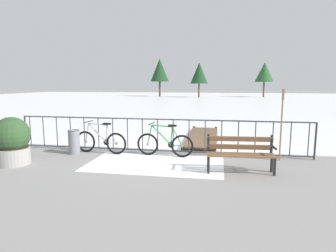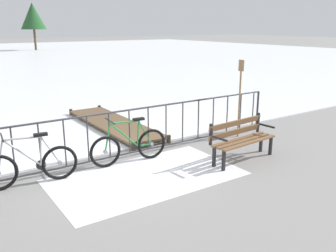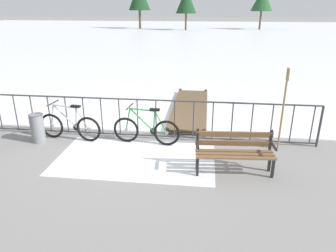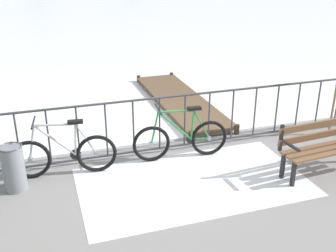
% 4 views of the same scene
% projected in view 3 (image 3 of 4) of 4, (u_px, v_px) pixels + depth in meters
% --- Properties ---
extents(ground_plane, '(160.00, 160.00, 0.00)m').
position_uv_depth(ground_plane, '(138.00, 138.00, 8.35)').
color(ground_plane, gray).
extents(frozen_pond, '(80.00, 56.00, 0.03)m').
position_uv_depth(frozen_pond, '(192.00, 35.00, 34.60)').
color(frozen_pond, white).
rests_on(frozen_pond, ground).
extents(snow_patch, '(3.59, 2.02, 0.01)m').
position_uv_depth(snow_patch, '(136.00, 159.00, 7.22)').
color(snow_patch, white).
rests_on(snow_patch, ground).
extents(railing_fence, '(9.06, 0.06, 1.07)m').
position_uv_depth(railing_fence, '(138.00, 118.00, 8.14)').
color(railing_fence, '#38383D').
rests_on(railing_fence, ground).
extents(bicycle_near_railing, '(1.71, 0.52, 0.97)m').
position_uv_depth(bicycle_near_railing, '(70.00, 126.00, 8.12)').
color(bicycle_near_railing, black).
rests_on(bicycle_near_railing, ground).
extents(bicycle_second, '(1.71, 0.52, 0.97)m').
position_uv_depth(bicycle_second, '(146.00, 130.00, 7.87)').
color(bicycle_second, black).
rests_on(bicycle_second, ground).
extents(park_bench, '(1.63, 0.60, 0.89)m').
position_uv_depth(park_bench, '(234.00, 149.00, 6.51)').
color(park_bench, brown).
rests_on(park_bench, ground).
extents(trash_bin, '(0.35, 0.35, 0.73)m').
position_uv_depth(trash_bin, '(37.00, 128.00, 8.00)').
color(trash_bin, gray).
rests_on(trash_bin, ground).
extents(oar_upright, '(0.04, 0.16, 1.98)m').
position_uv_depth(oar_upright, '(284.00, 104.00, 7.29)').
color(oar_upright, '#937047').
rests_on(oar_upright, ground).
extents(wooden_dock, '(1.10, 4.24, 0.20)m').
position_uv_depth(wooden_dock, '(190.00, 108.00, 10.36)').
color(wooden_dock, brown).
rests_on(wooden_dock, ground).
extents(tree_west_mid, '(2.61, 2.61, 5.20)m').
position_uv_depth(tree_west_mid, '(186.00, 0.00, 39.67)').
color(tree_west_mid, brown).
rests_on(tree_west_mid, ground).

